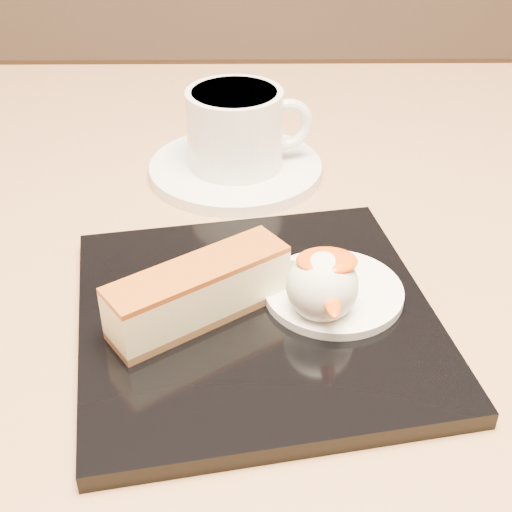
{
  "coord_description": "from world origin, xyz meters",
  "views": [
    {
      "loc": [
        0.05,
        -0.44,
        1.01
      ],
      "look_at": [
        0.06,
        -0.07,
        0.76
      ],
      "focal_mm": 50.0,
      "sensor_mm": 36.0,
      "label": 1
    }
  ],
  "objects_px": {
    "cheesecake": "(199,292)",
    "ice_cream_scoop": "(322,286)",
    "coffee_cup": "(237,127)",
    "table": "(189,399)",
    "dessert_plate": "(256,318)",
    "saucer": "(236,169)"
  },
  "relations": [
    {
      "from": "cheesecake",
      "to": "ice_cream_scoop",
      "type": "relative_size",
      "value": 2.55
    },
    {
      "from": "cheesecake",
      "to": "coffee_cup",
      "type": "height_order",
      "value": "coffee_cup"
    },
    {
      "from": "table",
      "to": "ice_cream_scoop",
      "type": "distance_m",
      "value": 0.23
    },
    {
      "from": "cheesecake",
      "to": "ice_cream_scoop",
      "type": "height_order",
      "value": "ice_cream_scoop"
    },
    {
      "from": "dessert_plate",
      "to": "saucer",
      "type": "relative_size",
      "value": 1.47
    },
    {
      "from": "ice_cream_scoop",
      "to": "saucer",
      "type": "xyz_separation_m",
      "value": [
        -0.06,
        0.21,
        -0.03
      ]
    },
    {
      "from": "table",
      "to": "cheesecake",
      "type": "distance_m",
      "value": 0.21
    },
    {
      "from": "cheesecake",
      "to": "coffee_cup",
      "type": "distance_m",
      "value": 0.21
    },
    {
      "from": "ice_cream_scoop",
      "to": "saucer",
      "type": "relative_size",
      "value": 0.3
    },
    {
      "from": "dessert_plate",
      "to": "ice_cream_scoop",
      "type": "distance_m",
      "value": 0.05
    },
    {
      "from": "dessert_plate",
      "to": "cheesecake",
      "type": "relative_size",
      "value": 1.94
    },
    {
      "from": "dessert_plate",
      "to": "table",
      "type": "bearing_deg",
      "value": 123.45
    },
    {
      "from": "table",
      "to": "coffee_cup",
      "type": "height_order",
      "value": "coffee_cup"
    },
    {
      "from": "table",
      "to": "saucer",
      "type": "xyz_separation_m",
      "value": [
        0.04,
        0.12,
        0.16
      ]
    },
    {
      "from": "table",
      "to": "coffee_cup",
      "type": "relative_size",
      "value": 7.38
    },
    {
      "from": "ice_cream_scoop",
      "to": "saucer",
      "type": "height_order",
      "value": "ice_cream_scoop"
    },
    {
      "from": "table",
      "to": "cheesecake",
      "type": "relative_size",
      "value": 7.07
    },
    {
      "from": "dessert_plate",
      "to": "saucer",
      "type": "distance_m",
      "value": 0.21
    },
    {
      "from": "ice_cream_scoop",
      "to": "table",
      "type": "bearing_deg",
      "value": 136.7
    },
    {
      "from": "ice_cream_scoop",
      "to": "dessert_plate",
      "type": "bearing_deg",
      "value": 172.87
    },
    {
      "from": "dessert_plate",
      "to": "cheesecake",
      "type": "distance_m",
      "value": 0.04
    },
    {
      "from": "cheesecake",
      "to": "dessert_plate",
      "type": "bearing_deg",
      "value": -27.03
    }
  ]
}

